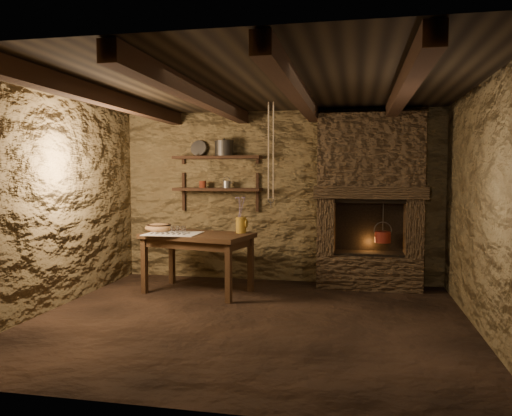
% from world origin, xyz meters
% --- Properties ---
extents(floor, '(4.50, 4.50, 0.00)m').
position_xyz_m(floor, '(0.00, 0.00, 0.00)').
color(floor, black).
rests_on(floor, ground).
extents(back_wall, '(4.50, 0.04, 2.40)m').
position_xyz_m(back_wall, '(0.00, 2.00, 1.20)').
color(back_wall, brown).
rests_on(back_wall, floor).
extents(front_wall, '(4.50, 0.04, 2.40)m').
position_xyz_m(front_wall, '(0.00, -2.00, 1.20)').
color(front_wall, brown).
rests_on(front_wall, floor).
extents(left_wall, '(0.04, 4.00, 2.40)m').
position_xyz_m(left_wall, '(-2.25, 0.00, 1.20)').
color(left_wall, brown).
rests_on(left_wall, floor).
extents(right_wall, '(0.04, 4.00, 2.40)m').
position_xyz_m(right_wall, '(2.25, 0.00, 1.20)').
color(right_wall, brown).
rests_on(right_wall, floor).
extents(ceiling, '(4.50, 4.00, 0.04)m').
position_xyz_m(ceiling, '(0.00, 0.00, 2.40)').
color(ceiling, black).
rests_on(ceiling, back_wall).
extents(beam_far_left, '(0.14, 3.95, 0.16)m').
position_xyz_m(beam_far_left, '(-1.50, 0.00, 2.31)').
color(beam_far_left, black).
rests_on(beam_far_left, ceiling).
extents(beam_mid_left, '(0.14, 3.95, 0.16)m').
position_xyz_m(beam_mid_left, '(-0.50, 0.00, 2.31)').
color(beam_mid_left, black).
rests_on(beam_mid_left, ceiling).
extents(beam_mid_right, '(0.14, 3.95, 0.16)m').
position_xyz_m(beam_mid_right, '(0.50, 0.00, 2.31)').
color(beam_mid_right, black).
rests_on(beam_mid_right, ceiling).
extents(beam_far_right, '(0.14, 3.95, 0.16)m').
position_xyz_m(beam_far_right, '(1.50, 0.00, 2.31)').
color(beam_far_right, black).
rests_on(beam_far_right, ceiling).
extents(shelf_lower, '(1.25, 0.30, 0.04)m').
position_xyz_m(shelf_lower, '(-0.85, 1.84, 1.30)').
color(shelf_lower, black).
rests_on(shelf_lower, back_wall).
extents(shelf_upper, '(1.25, 0.30, 0.04)m').
position_xyz_m(shelf_upper, '(-0.85, 1.84, 1.75)').
color(shelf_upper, black).
rests_on(shelf_upper, back_wall).
extents(hearth, '(1.43, 0.51, 2.30)m').
position_xyz_m(hearth, '(1.25, 1.77, 1.23)').
color(hearth, '#36281B').
rests_on(hearth, floor).
extents(work_table, '(1.46, 1.03, 0.76)m').
position_xyz_m(work_table, '(-0.90, 1.07, 0.41)').
color(work_table, black).
rests_on(work_table, floor).
extents(linen_cloth, '(0.66, 0.53, 0.01)m').
position_xyz_m(linen_cloth, '(-1.19, 0.96, 0.76)').
color(linen_cloth, beige).
rests_on(linen_cloth, work_table).
extents(pewter_cutlery_row, '(0.55, 0.21, 0.01)m').
position_xyz_m(pewter_cutlery_row, '(-1.19, 0.94, 0.77)').
color(pewter_cutlery_row, gray).
rests_on(pewter_cutlery_row, linen_cloth).
extents(drinking_glasses, '(0.21, 0.06, 0.09)m').
position_xyz_m(drinking_glasses, '(-1.17, 1.09, 0.81)').
color(drinking_glasses, silver).
rests_on(drinking_glasses, linen_cloth).
extents(stoneware_jug, '(0.15, 0.13, 0.47)m').
position_xyz_m(stoneware_jug, '(-0.37, 1.24, 0.96)').
color(stoneware_jug, '#A3761F').
rests_on(stoneware_jug, work_table).
extents(wooden_bowl, '(0.43, 0.43, 0.13)m').
position_xyz_m(wooden_bowl, '(-1.47, 1.20, 0.80)').
color(wooden_bowl, '#A97949').
rests_on(wooden_bowl, work_table).
extents(iron_stockpot, '(0.31, 0.31, 0.19)m').
position_xyz_m(iron_stockpot, '(-0.75, 1.84, 1.87)').
color(iron_stockpot, '#32302D').
rests_on(iron_stockpot, shelf_upper).
extents(tin_pan, '(0.24, 0.12, 0.23)m').
position_xyz_m(tin_pan, '(-1.16, 1.94, 1.89)').
color(tin_pan, gray).
rests_on(tin_pan, shelf_upper).
extents(small_kettle, '(0.15, 0.12, 0.15)m').
position_xyz_m(small_kettle, '(-0.72, 1.84, 1.37)').
color(small_kettle, gray).
rests_on(small_kettle, shelf_lower).
extents(rusty_tin, '(0.13, 0.13, 0.10)m').
position_xyz_m(rusty_tin, '(-1.07, 1.84, 1.37)').
color(rusty_tin, '#511B10').
rests_on(rusty_tin, shelf_lower).
extents(red_pot, '(0.27, 0.27, 0.54)m').
position_xyz_m(red_pot, '(1.42, 1.72, 0.70)').
color(red_pot, maroon).
rests_on(red_pot, hearth).
extents(hanging_ropes, '(0.08, 0.08, 1.20)m').
position_xyz_m(hanging_ropes, '(0.05, 1.05, 1.80)').
color(hanging_ropes, beige).
rests_on(hanging_ropes, ceiling).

